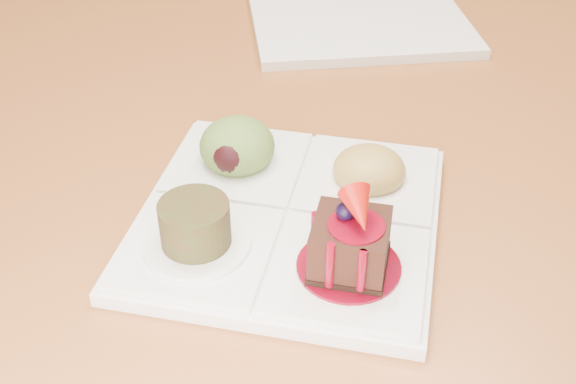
# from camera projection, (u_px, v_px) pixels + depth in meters

# --- Properties ---
(ground) EXTENTS (6.00, 6.00, 0.00)m
(ground) POSITION_uv_depth(u_px,v_px,m) (332.00, 297.00, 1.57)
(ground) COLOR #553218
(sampler_plate) EXTENTS (0.25, 0.25, 0.09)m
(sampler_plate) POSITION_uv_depth(u_px,v_px,m) (287.00, 205.00, 0.58)
(sampler_plate) COLOR white
(sampler_plate) RESTS_ON dining_table
(second_plate) EXTENTS (0.34, 0.34, 0.01)m
(second_plate) POSITION_uv_depth(u_px,v_px,m) (355.00, 14.00, 0.92)
(second_plate) COLOR white
(second_plate) RESTS_ON dining_table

